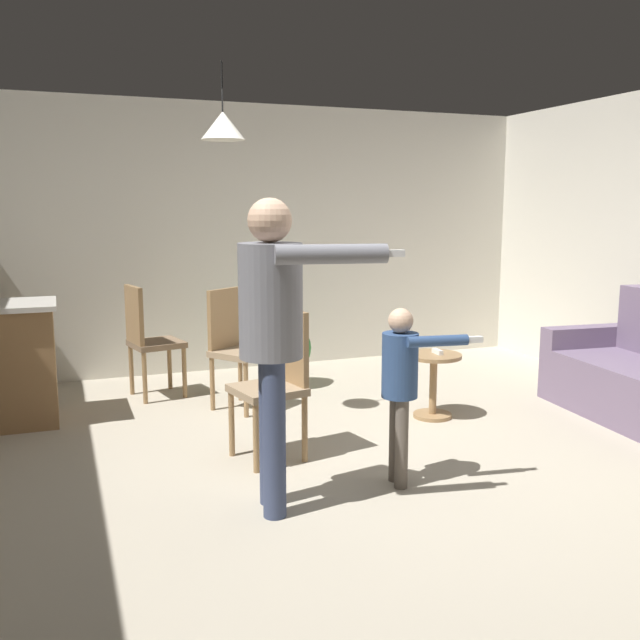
{
  "coord_description": "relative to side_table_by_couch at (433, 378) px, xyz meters",
  "views": [
    {
      "loc": [
        -1.8,
        -3.85,
        1.68
      ],
      "look_at": [
        -0.33,
        0.03,
        1.0
      ],
      "focal_mm": 39.19,
      "sensor_mm": 36.0,
      "label": 1
    }
  ],
  "objects": [
    {
      "name": "potted_plant_corner",
      "position": [
        -0.79,
        1.35,
        0.06
      ],
      "size": [
        0.45,
        0.45,
        0.7
      ],
      "color": "#B7B2AD",
      "rests_on": "ground"
    },
    {
      "name": "person_adult",
      "position": [
        -1.69,
        -1.21,
        0.74
      ],
      "size": [
        0.81,
        0.59,
        1.72
      ],
      "rotation": [
        0.0,
        0.0,
        -1.75
      ],
      "color": "#384260",
      "rests_on": "ground"
    },
    {
      "name": "wall_back",
      "position": [
        -0.96,
        2.3,
        1.02
      ],
      "size": [
        6.4,
        0.1,
        2.7
      ],
      "primitive_type": "cube",
      "color": "silver",
      "rests_on": "ground"
    },
    {
      "name": "dining_chair_by_counter",
      "position": [
        -1.41,
        0.84,
        0.22
      ],
      "size": [
        0.59,
        0.59,
        1.0
      ],
      "rotation": [
        0.0,
        0.0,
        3.77
      ],
      "color": "#99754C",
      "rests_on": "ground"
    },
    {
      "name": "side_table_by_couch",
      "position": [
        0.0,
        0.0,
        0.0
      ],
      "size": [
        0.44,
        0.44,
        0.52
      ],
      "color": "#99754C",
      "rests_on": "ground"
    },
    {
      "name": "ceiling_light_pendant",
      "position": [
        -1.59,
        0.33,
        1.92
      ],
      "size": [
        0.32,
        0.32,
        0.55
      ],
      "color": "silver"
    },
    {
      "name": "ground",
      "position": [
        -0.96,
        -0.9,
        -0.33
      ],
      "size": [
        7.68,
        7.68,
        0.0
      ],
      "primitive_type": "plane",
      "color": "#B2A893"
    },
    {
      "name": "spare_remote_on_table",
      "position": [
        0.03,
        -0.01,
        0.21
      ],
      "size": [
        0.04,
        0.13,
        0.04
      ],
      "primitive_type": "cube",
      "rotation": [
        0.0,
        0.0,
        3.09
      ],
      "color": "white",
      "rests_on": "side_table_by_couch"
    },
    {
      "name": "dining_chair_near_wall",
      "position": [
        -1.43,
        -0.42,
        0.22
      ],
      "size": [
        0.5,
        0.5,
        1.0
      ],
      "rotation": [
        0.0,
        0.0,
        1.78
      ],
      "color": "#99754C",
      "rests_on": "ground"
    },
    {
      "name": "person_child",
      "position": [
        -0.88,
        -1.13,
        0.35
      ],
      "size": [
        0.55,
        0.37,
        1.09
      ],
      "rotation": [
        0.0,
        0.0,
        -1.72
      ],
      "color": "#60564C",
      "rests_on": "ground"
    },
    {
      "name": "dining_chair_centre_back",
      "position": [
        -2.05,
        1.41,
        0.22
      ],
      "size": [
        0.5,
        0.5,
        1.0
      ],
      "rotation": [
        0.0,
        0.0,
        4.92
      ],
      "color": "#99754C",
      "rests_on": "ground"
    }
  ]
}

